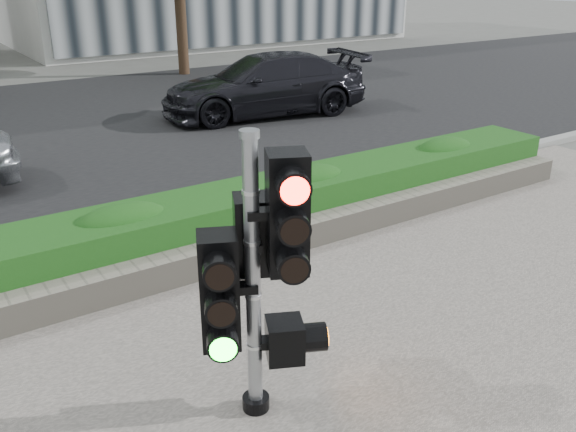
{
  "coord_description": "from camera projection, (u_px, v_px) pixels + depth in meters",
  "views": [
    {
      "loc": [
        -3.22,
        -4.02,
        3.41
      ],
      "look_at": [
        -0.15,
        0.6,
        1.13
      ],
      "focal_mm": 38.0,
      "sensor_mm": 36.0,
      "label": 1
    }
  ],
  "objects": [
    {
      "name": "road",
      "position": [
        63.0,
        129.0,
        13.74
      ],
      "size": [
        60.0,
        13.0,
        0.02
      ],
      "primitive_type": "cube",
      "color": "black",
      "rests_on": "ground"
    },
    {
      "name": "ground",
      "position": [
        334.0,
        338.0,
        6.04
      ],
      "size": [
        120.0,
        120.0,
        0.0
      ],
      "primitive_type": "plane",
      "color": "#51514C",
      "rests_on": "ground"
    },
    {
      "name": "hedge",
      "position": [
        214.0,
        221.0,
        7.86
      ],
      "size": [
        12.0,
        1.0,
        0.68
      ],
      "primitive_type": "cube",
      "color": "#308127",
      "rests_on": "sidewalk"
    },
    {
      "name": "car_dark",
      "position": [
        264.0,
        85.0,
        14.8
      ],
      "size": [
        5.28,
        2.79,
        1.46
      ],
      "primitive_type": "imported",
      "rotation": [
        0.0,
        0.0,
        -1.73
      ],
      "color": "black",
      "rests_on": "road"
    },
    {
      "name": "curb",
      "position": [
        195.0,
        227.0,
        8.44
      ],
      "size": [
        60.0,
        0.25,
        0.12
      ],
      "primitive_type": "cube",
      "color": "gray",
      "rests_on": "ground"
    },
    {
      "name": "stone_wall",
      "position": [
        239.0,
        251.0,
        7.42
      ],
      "size": [
        12.0,
        0.32,
        0.34
      ],
      "primitive_type": "cube",
      "color": "gray",
      "rests_on": "sidewalk"
    },
    {
      "name": "traffic_signal",
      "position": [
        256.0,
        265.0,
        4.58
      ],
      "size": [
        0.87,
        0.74,
        2.35
      ],
      "rotation": [
        0.0,
        0.0,
        -0.43
      ],
      "color": "black",
      "rests_on": "sidewalk"
    }
  ]
}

